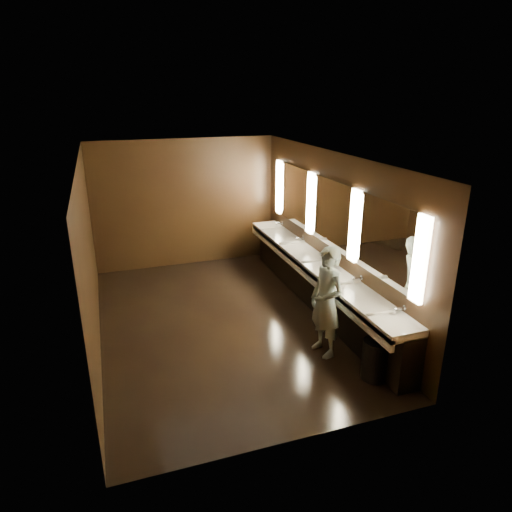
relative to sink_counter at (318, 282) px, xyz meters
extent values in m
plane|color=black|center=(-1.79, 0.00, -0.50)|extent=(6.00, 6.00, 0.00)
cube|color=#2D2D2B|center=(-1.79, 0.00, 2.30)|extent=(4.00, 6.00, 0.02)
cube|color=black|center=(-1.79, 3.00, 0.90)|extent=(4.00, 0.02, 2.80)
cube|color=black|center=(-1.79, -3.00, 0.90)|extent=(4.00, 0.02, 2.80)
cube|color=black|center=(-3.79, 0.00, 0.90)|extent=(0.02, 6.00, 2.80)
cube|color=black|center=(0.21, 0.00, 0.90)|extent=(0.02, 6.00, 2.80)
cube|color=black|center=(0.03, 0.00, -0.09)|extent=(0.36, 5.40, 0.81)
cube|color=white|center=(-0.07, 0.00, 0.35)|extent=(0.55, 5.40, 0.12)
cube|color=white|center=(-0.31, 0.00, 0.27)|extent=(0.06, 5.40, 0.18)
cylinder|color=silver|center=(0.12, -2.20, 0.49)|extent=(0.18, 0.04, 0.04)
cylinder|color=silver|center=(0.12, -1.10, 0.49)|extent=(0.18, 0.04, 0.04)
cylinder|color=silver|center=(0.12, 0.00, 0.49)|extent=(0.18, 0.04, 0.04)
cylinder|color=silver|center=(0.12, 1.10, 0.49)|extent=(0.18, 0.04, 0.04)
cylinder|color=silver|center=(0.12, 2.20, 0.49)|extent=(0.18, 0.04, 0.04)
cube|color=#FFEEC2|center=(0.18, -2.40, 1.25)|extent=(0.06, 0.22, 1.15)
cube|color=white|center=(0.19, -1.60, 1.25)|extent=(0.03, 1.32, 1.15)
cube|color=#FFEEC2|center=(0.18, -0.80, 1.25)|extent=(0.06, 0.23, 1.15)
cube|color=white|center=(0.19, 0.00, 1.25)|extent=(0.03, 1.32, 1.15)
cube|color=#FFEEC2|center=(0.18, 0.80, 1.25)|extent=(0.06, 0.23, 1.15)
cube|color=white|center=(0.19, 1.60, 1.25)|extent=(0.03, 1.32, 1.15)
cube|color=#FFEEC2|center=(0.18, 2.40, 1.25)|extent=(0.06, 0.22, 1.15)
imported|color=#89B5CD|center=(-0.58, -1.43, 0.35)|extent=(0.51, 0.68, 1.69)
cylinder|color=black|center=(-0.22, -2.24, -0.21)|extent=(0.45, 0.45, 0.58)
camera|label=1|loc=(-3.50, -6.79, 3.26)|focal=32.00mm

